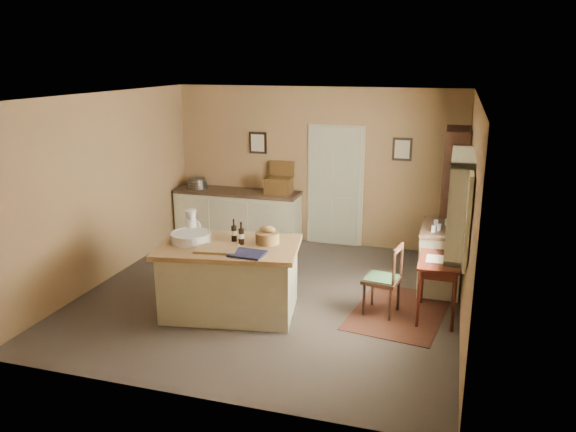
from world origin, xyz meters
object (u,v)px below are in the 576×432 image
at_px(desk_chair, 382,280).
at_px(right_cabinet, 441,257).
at_px(sideboard, 238,214).
at_px(shelving_unit, 456,200).
at_px(work_island, 230,276).
at_px(writing_desk, 439,267).

xyz_separation_m(desk_chair, right_cabinet, (0.68, 1.10, 0.00)).
bearing_deg(sideboard, shelving_unit, -4.81).
relative_size(work_island, shelving_unit, 0.88).
xyz_separation_m(writing_desk, shelving_unit, (0.16, 1.91, 0.41)).
distance_m(right_cabinet, shelving_unit, 1.11).
relative_size(sideboard, desk_chair, 2.46).
bearing_deg(right_cabinet, desk_chair, -121.65).
bearing_deg(shelving_unit, right_cabinet, -99.78).
distance_m(work_island, sideboard, 2.99).
distance_m(writing_desk, shelving_unit, 1.96).
bearing_deg(shelving_unit, sideboard, 175.19).
relative_size(desk_chair, right_cabinet, 0.88).
bearing_deg(desk_chair, sideboard, 151.17).
bearing_deg(desk_chair, shelving_unit, 77.61).
relative_size(sideboard, shelving_unit, 1.04).
height_order(work_island, right_cabinet, work_island).
xyz_separation_m(work_island, desk_chair, (1.86, 0.50, -0.03)).
distance_m(sideboard, writing_desk, 4.18).
xyz_separation_m(sideboard, right_cabinet, (3.54, -1.22, -0.02)).
distance_m(work_island, writing_desk, 2.62).
bearing_deg(shelving_unit, work_island, -137.05).
xyz_separation_m(work_island, writing_desk, (2.54, 0.60, 0.18)).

